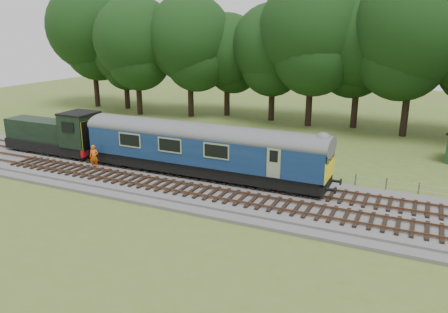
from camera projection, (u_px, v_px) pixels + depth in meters
The scene contains 9 objects.
ground at pixel (222, 191), 29.45m from camera, with size 120.00×120.00×0.00m, color #516826.
ballast at pixel (222, 189), 29.40m from camera, with size 70.00×7.00×0.35m, color #4C4C4F.
track_north at pixel (231, 179), 30.55m from camera, with size 67.20×2.40×0.21m.
track_south at pixel (212, 193), 27.94m from camera, with size 67.20×2.40×0.21m.
fence at pixel (248, 172), 33.36m from camera, with size 64.00×0.12×1.00m, color #6B6054, non-canonical shape.
tree_line at pixel (307, 127), 48.56m from camera, with size 70.00×8.00×18.00m, color black, non-canonical shape.
dmu_railcar at pixel (202, 145), 30.83m from camera, with size 18.05×2.86×3.88m.
shunter_loco at pixel (56, 135), 36.67m from camera, with size 8.92×2.60×3.38m.
worker at pixel (94, 157), 32.89m from camera, with size 0.66×0.43×1.80m, color #EF5C0C.
Camera 1 is at (11.79, -24.93, 10.59)m, focal length 35.00 mm.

